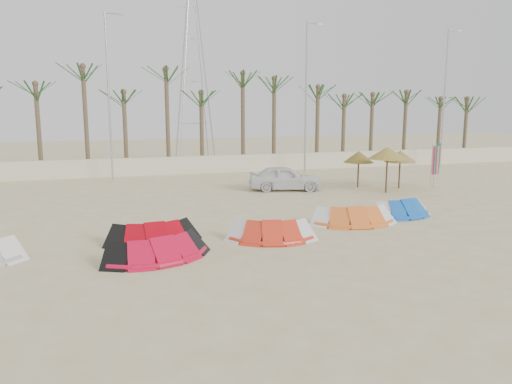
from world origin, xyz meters
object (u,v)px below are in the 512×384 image
object	(u,v)px
kite_red_left	(153,230)
kite_red_right	(269,228)
parasol_left	(359,157)
car	(285,178)
kite_red_mid	(157,245)
parasol_mid	(388,153)
parasol_right	(400,156)
kite_blue	(400,207)
kite_orange	(351,214)

from	to	relation	value
kite_red_left	kite_red_right	world-z (taller)	same
kite_red_left	parasol_left	bearing A→B (deg)	33.68
parasol_left	car	xyz separation A→B (m)	(-4.72, 0.34, -1.18)
kite_red_mid	kite_red_right	world-z (taller)	same
parasol_mid	parasol_right	distance (m)	1.99
kite_blue	parasol_mid	distance (m)	6.37
parasol_left	parasol_right	distance (m)	2.50
kite_red_mid	kite_orange	world-z (taller)	same
kite_red_mid	car	size ratio (longest dim) A/B	0.92
kite_red_right	parasol_left	world-z (taller)	parasol_left
parasol_left	car	bearing A→B (deg)	175.85
kite_red_left	car	world-z (taller)	car
kite_orange	parasol_mid	distance (m)	8.53
parasol_mid	parasol_right	bearing A→B (deg)	35.72
kite_blue	parasol_mid	size ratio (longest dim) A/B	1.22
car	kite_blue	bearing A→B (deg)	-146.16
kite_red_left	kite_red_right	distance (m)	4.44
kite_blue	parasol_left	distance (m)	8.07
kite_red_left	parasol_mid	size ratio (longest dim) A/B	1.31
kite_red_left	kite_red_right	size ratio (longest dim) A/B	0.99
parasol_mid	car	bearing A→B (deg)	154.79
parasol_mid	kite_blue	bearing A→B (deg)	-114.85
parasol_left	parasol_mid	xyz separation A→B (m)	(0.67, -2.20, 0.43)
parasol_mid	parasol_right	xyz separation A→B (m)	(1.59, 1.15, -0.36)
parasol_left	parasol_right	world-z (taller)	parasol_right
parasol_left	kite_red_left	bearing A→B (deg)	-146.32
kite_orange	parasol_right	bearing A→B (deg)	46.15
kite_blue	parasol_left	xyz separation A→B (m)	(1.88, 7.71, 1.50)
kite_blue	car	size ratio (longest dim) A/B	0.76
kite_red_right	parasol_right	bearing A→B (deg)	37.97
parasol_mid	car	xyz separation A→B (m)	(-5.40, 2.54, -1.61)
kite_red_right	kite_blue	world-z (taller)	same
kite_red_left	parasol_right	xyz separation A→B (m)	(15.66, 7.88, 1.57)
kite_blue	car	world-z (taller)	car
kite_red_mid	car	distance (m)	14.34
kite_red_left	kite_orange	bearing A→B (deg)	3.35
kite_red_right	parasol_left	xyz separation A→B (m)	(9.06, 9.90, 1.50)
kite_orange	parasol_mid	xyz separation A→B (m)	(5.49, 6.23, 1.93)
kite_blue	parasol_right	bearing A→B (deg)	58.09
kite_red_left	parasol_right	distance (m)	17.60
kite_orange	parasol_right	xyz separation A→B (m)	(7.09, 7.37, 1.57)
kite_red_mid	kite_red_left	bearing A→B (deg)	89.00
kite_orange	parasol_left	world-z (taller)	parasol_left
parasol_left	kite_blue	bearing A→B (deg)	-103.70
kite_orange	parasol_right	size ratio (longest dim) A/B	1.61
kite_red_right	kite_orange	size ratio (longest dim) A/B	0.95
kite_red_left	parasol_right	bearing A→B (deg)	26.70
parasol_right	parasol_left	bearing A→B (deg)	155.07
kite_orange	parasol_left	bearing A→B (deg)	60.23
kite_blue	car	distance (m)	8.54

